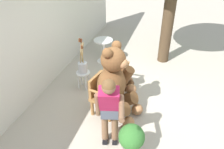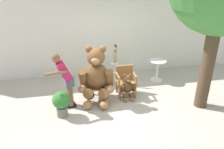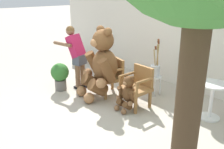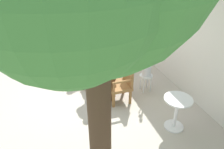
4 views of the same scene
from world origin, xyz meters
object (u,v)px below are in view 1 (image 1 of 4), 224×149
(teddy_bear_large, at_px, (115,83))
(potted_plant, at_px, (131,140))
(white_stool, at_px, (83,76))
(round_side_table, at_px, (103,48))
(brush_bucket, at_px, (83,66))
(teddy_bear_small, at_px, (126,78))
(wooden_chair_left, at_px, (103,94))
(person_visitor, at_px, (109,106))
(wooden_chair_right, at_px, (115,73))

(teddy_bear_large, relative_size, potted_plant, 2.38)
(white_stool, bearing_deg, round_side_table, -1.62)
(brush_bucket, distance_m, potted_plant, 2.30)
(teddy_bear_small, relative_size, white_stool, 1.65)
(wooden_chair_left, distance_m, person_visitor, 1.06)
(wooden_chair_left, height_order, wooden_chair_right, same)
(wooden_chair_right, xyz_separation_m, teddy_bear_large, (-0.89, -0.27, 0.33))
(teddy_bear_large, xyz_separation_m, round_side_table, (2.17, 0.97, -0.34))
(wooden_chair_left, bearing_deg, person_visitor, -155.39)
(white_stool, xyz_separation_m, round_side_table, (1.46, -0.04, 0.09))
(wooden_chair_right, distance_m, teddy_bear_large, 0.99)
(white_stool, bearing_deg, teddy_bear_small, -80.07)
(round_side_table, bearing_deg, potted_plant, -154.08)
(wooden_chair_left, bearing_deg, round_side_table, 18.28)
(person_visitor, height_order, white_stool, person_visitor)
(potted_plant, bearing_deg, white_stool, 43.09)
(teddy_bear_small, bearing_deg, round_side_table, 37.68)
(teddy_bear_large, relative_size, brush_bucket, 1.86)
(teddy_bear_small, distance_m, potted_plant, 1.92)
(wooden_chair_left, relative_size, person_visitor, 0.56)
(person_visitor, bearing_deg, teddy_bear_large, 8.97)
(teddy_bear_large, xyz_separation_m, person_visitor, (-0.84, -0.13, 0.12))
(person_visitor, relative_size, brush_bucket, 1.77)
(teddy_bear_large, distance_m, brush_bucket, 1.25)
(person_visitor, bearing_deg, brush_bucket, 36.47)
(person_visitor, relative_size, white_stool, 3.35)
(teddy_bear_large, bearing_deg, wooden_chair_right, 16.67)
(brush_bucket, xyz_separation_m, round_side_table, (1.46, -0.04, -0.19))
(wooden_chair_left, distance_m, wooden_chair_right, 0.86)
(teddy_bear_large, height_order, white_stool, teddy_bear_large)
(wooden_chair_left, distance_m, teddy_bear_small, 0.91)
(teddy_bear_large, bearing_deg, white_stool, 54.95)
(person_visitor, bearing_deg, white_stool, 36.49)
(wooden_chair_right, xyz_separation_m, teddy_bear_small, (-0.00, -0.28, -0.09))
(wooden_chair_right, height_order, potted_plant, wooden_chair_right)
(white_stool, distance_m, round_side_table, 1.46)
(wooden_chair_left, bearing_deg, brush_bucket, 47.64)
(wooden_chair_left, xyz_separation_m, white_stool, (0.68, 0.75, -0.11))
(teddy_bear_small, relative_size, round_side_table, 1.05)
(wooden_chair_left, height_order, white_stool, wooden_chair_left)
(round_side_table, bearing_deg, person_visitor, -159.84)
(teddy_bear_small, bearing_deg, person_visitor, -176.15)
(teddy_bear_small, height_order, person_visitor, person_visitor)
(person_visitor, bearing_deg, round_side_table, 20.16)
(wooden_chair_right, relative_size, teddy_bear_large, 0.53)
(brush_bucket, relative_size, round_side_table, 1.21)
(wooden_chair_right, height_order, teddy_bear_small, wooden_chair_right)
(wooden_chair_right, bearing_deg, potted_plant, -156.21)
(wooden_chair_right, height_order, white_stool, wooden_chair_right)
(person_visitor, height_order, potted_plant, person_visitor)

